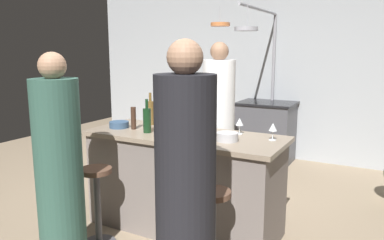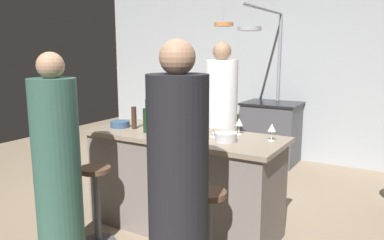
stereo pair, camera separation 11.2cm
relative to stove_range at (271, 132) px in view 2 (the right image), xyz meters
name	(u,v)px [view 2 (the right image)]	position (x,y,z in m)	size (l,w,h in m)	color
ground_plane	(184,227)	(0.00, -2.45, -0.45)	(9.00, 9.00, 0.00)	gray
back_wall	(282,73)	(0.00, 0.40, 0.85)	(6.40, 0.16, 2.60)	#9EA3A8
kitchen_island	(184,181)	(0.00, -2.45, 0.01)	(1.80, 0.72, 0.90)	slate
stove_range	(271,132)	(0.00, 0.00, 0.00)	(0.80, 0.64, 0.89)	#47474C
chef	(221,124)	(-0.13, -1.41, 0.35)	(0.36, 0.36, 1.73)	white
bar_stool_left	(96,202)	(-0.48, -3.07, -0.07)	(0.28, 0.28, 0.68)	#4C4C51
guest_left	(57,170)	(-0.50, -3.43, 0.31)	(0.34, 0.34, 1.62)	#33594C
bar_stool_right	(208,232)	(0.58, -3.07, -0.07)	(0.28, 0.28, 0.68)	#4C4C51
guest_right	(178,196)	(0.59, -3.47, 0.34)	(0.36, 0.36, 1.70)	black
overhead_pot_rack	(258,49)	(-0.05, -0.51, 1.21)	(0.60, 1.49, 2.17)	gray
cutting_board	(184,129)	(-0.07, -2.33, 0.46)	(0.32, 0.22, 0.02)	#997047
pepper_mill	(134,118)	(-0.52, -2.50, 0.56)	(0.05, 0.05, 0.21)	#382319
wine_bottle_amber	(152,112)	(-0.50, -2.24, 0.58)	(0.07, 0.07, 0.32)	brown
wine_bottle_red	(147,120)	(-0.32, -2.57, 0.57)	(0.07, 0.07, 0.31)	#143319
wine_bottle_rose	(171,115)	(-0.28, -2.24, 0.56)	(0.07, 0.07, 0.29)	#B78C8E
wine_glass_by_chef	(272,128)	(0.77, -2.32, 0.56)	(0.07, 0.07, 0.15)	silver
wine_glass_near_left_guest	(213,125)	(0.29, -2.43, 0.56)	(0.07, 0.07, 0.15)	silver
wine_glass_near_right_guest	(239,123)	(0.44, -2.23, 0.56)	(0.07, 0.07, 0.15)	silver
mixing_bowl_steel	(226,137)	(0.45, -2.52, 0.49)	(0.18, 0.18, 0.07)	#B7B7BC
mixing_bowl_blue	(120,124)	(-0.68, -2.51, 0.48)	(0.19, 0.19, 0.06)	#334C6B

